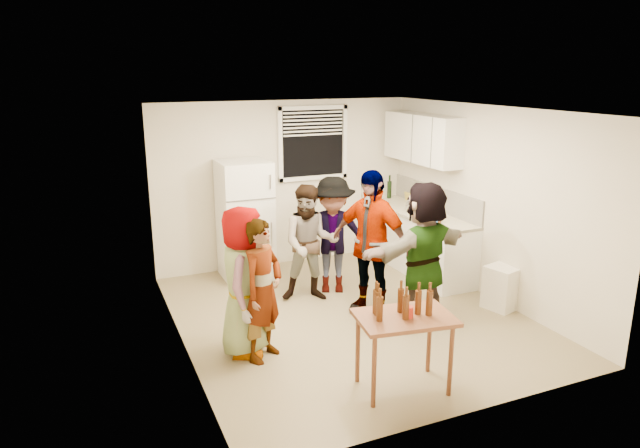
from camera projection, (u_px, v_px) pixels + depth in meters
name	position (u px, v px, depth m)	size (l,w,h in m)	color
room	(349.00, 316.00, 7.00)	(4.00, 4.50, 2.50)	beige
window	(313.00, 143.00, 8.65)	(1.12, 0.10, 1.06)	white
refrigerator	(245.00, 220.00, 8.16)	(0.70, 0.70, 1.70)	white
counter_lower	(417.00, 242.00, 8.56)	(0.60, 2.20, 0.86)	white
countertop	(419.00, 213.00, 8.44)	(0.64, 2.22, 0.04)	beige
backsplash	(435.00, 198.00, 8.50)	(0.03, 2.20, 0.36)	beige
upper_cabinets	(422.00, 138.00, 8.39)	(0.34, 1.60, 0.70)	white
kettle	(414.00, 211.00, 8.47)	(0.26, 0.22, 0.22)	silver
paper_towel	(422.00, 213.00, 8.32)	(0.13, 0.13, 0.28)	white
wine_bottle	(389.00, 198.00, 9.30)	(0.07, 0.07, 0.28)	black
beer_bottle_counter	(439.00, 223.00, 7.81)	(0.06, 0.06, 0.23)	#47230C
blue_cup	(434.00, 225.00, 7.70)	(0.10, 0.10, 0.13)	blue
picture_frame	(408.00, 197.00, 9.08)	(0.02, 0.17, 0.14)	gold
trash_bin	(502.00, 289.00, 7.19)	(0.37, 0.37, 0.55)	white
serving_table	(402.00, 388.00, 5.43)	(0.88, 0.59, 0.75)	brown
beer_bottle_table	(429.00, 315.00, 5.25)	(0.06, 0.06, 0.24)	#47230C
red_cup	(409.00, 317.00, 5.20)	(0.08, 0.08, 0.11)	#A62113
guest_grey	(246.00, 351.00, 6.14)	(0.78, 1.61, 0.51)	gray
guest_stripe	(265.00, 357.00, 6.02)	(0.55, 1.51, 0.36)	#141933
guest_back_left	(310.00, 299.00, 7.54)	(0.75, 1.54, 0.58)	#513A25
guest_back_right	(332.00, 290.00, 7.82)	(1.02, 1.58, 0.59)	#47474C
guest_black	(368.00, 312.00, 7.14)	(1.06, 1.80, 0.44)	black
guest_orange	(420.00, 321.00, 6.88)	(1.59, 1.72, 0.51)	#C6704C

